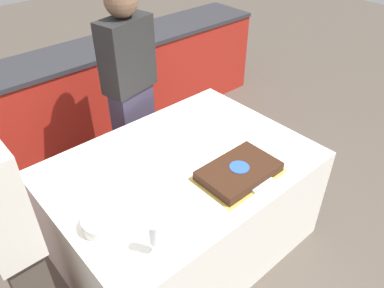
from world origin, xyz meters
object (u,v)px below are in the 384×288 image
at_px(plate_stack, 103,223).
at_px(person_cutting_cake, 131,91).
at_px(wine_glass, 154,235).
at_px(cake, 239,171).
at_px(person_seated_left, 10,240).

distance_m(plate_stack, person_cutting_cake, 1.25).
bearing_deg(person_cutting_cake, wine_glass, 47.97).
xyz_separation_m(cake, person_seated_left, (-1.22, 0.32, 0.06)).
bearing_deg(person_seated_left, wine_glass, -131.01).
bearing_deg(cake, person_seated_left, 165.17).
xyz_separation_m(plate_stack, wine_glass, (0.11, -0.30, 0.09)).
relative_size(plate_stack, wine_glass, 1.11).
height_order(wine_glass, person_cutting_cake, person_cutting_cake).
xyz_separation_m(cake, wine_glass, (-0.71, -0.12, 0.09)).
xyz_separation_m(wine_glass, person_seated_left, (-0.51, 0.44, -0.03)).
bearing_deg(plate_stack, person_cutting_cake, 49.24).
bearing_deg(plate_stack, wine_glass, -70.44).
bearing_deg(wine_glass, plate_stack, 109.56).
height_order(plate_stack, person_seated_left, person_seated_left).
relative_size(cake, wine_glass, 2.71).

